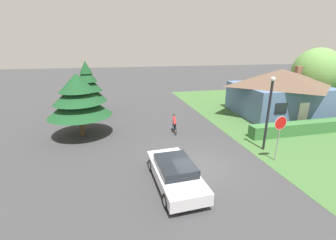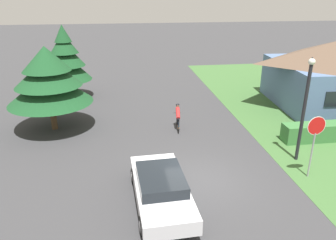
{
  "view_description": "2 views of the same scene",
  "coord_description": "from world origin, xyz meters",
  "views": [
    {
      "loc": [
        -4.26,
        -10.54,
        6.44
      ],
      "look_at": [
        -0.62,
        4.8,
        1.34
      ],
      "focal_mm": 24.0,
      "sensor_mm": 36.0,
      "label": 1
    },
    {
      "loc": [
        -2.9,
        -11.48,
        7.46
      ],
      "look_at": [
        -0.76,
        3.59,
        1.39
      ],
      "focal_mm": 35.0,
      "sensor_mm": 36.0,
      "label": 2
    }
  ],
  "objects": [
    {
      "name": "stop_sign",
      "position": [
        4.74,
        -0.3,
        1.99
      ],
      "size": [
        0.8,
        0.07,
        2.76
      ],
      "rotation": [
        0.0,
        0.0,
        3.18
      ],
      "color": "gray",
      "rests_on": "ground"
    },
    {
      "name": "conifer_tall_far",
      "position": [
        -6.88,
        12.56,
        2.86
      ],
      "size": [
        3.53,
        3.53,
        5.25
      ],
      "color": "#4C3823",
      "rests_on": "ground"
    },
    {
      "name": "hedge_row",
      "position": [
        10.59,
        3.04,
        0.47
      ],
      "size": [
        10.63,
        0.9,
        0.95
      ],
      "primitive_type": "cube",
      "color": "#387038",
      "rests_on": "ground"
    },
    {
      "name": "conifer_tall_near",
      "position": [
        -6.92,
        6.62,
        2.93
      ],
      "size": [
        4.6,
        4.6,
        4.72
      ],
      "color": "#4C3823",
      "rests_on": "ground"
    },
    {
      "name": "deciduous_tree_right",
      "position": [
        16.47,
        9.19,
        3.91
      ],
      "size": [
        4.83,
        4.83,
        6.46
      ],
      "color": "#4C3823",
      "rests_on": "ground"
    },
    {
      "name": "grass_verge_right",
      "position": [
        11.97,
        4.0,
        0.01
      ],
      "size": [
        16.0,
        36.0,
        0.01
      ],
      "primitive_type": "cube",
      "color": "#3D6633",
      "rests_on": "ground"
    },
    {
      "name": "ground_plane",
      "position": [
        0.0,
        0.0,
        0.0
      ],
      "size": [
        140.0,
        140.0,
        0.0
      ],
      "primitive_type": "plane",
      "color": "#38383A"
    },
    {
      "name": "street_lamp",
      "position": [
        5.02,
        1.2,
        2.76
      ],
      "size": [
        0.29,
        0.29,
        4.85
      ],
      "color": "black",
      "rests_on": "ground"
    },
    {
      "name": "sedan_left_lane",
      "position": [
        -1.71,
        -1.28,
        0.65
      ],
      "size": [
        2.08,
        4.67,
        1.25
      ],
      "rotation": [
        0.0,
        0.0,
        1.62
      ],
      "color": "silver",
      "rests_on": "ground"
    },
    {
      "name": "cottage_house",
      "position": [
        11.48,
        8.3,
        2.32
      ],
      "size": [
        8.92,
        8.15,
        4.67
      ],
      "rotation": [
        0.0,
        0.0,
        -0.06
      ],
      "color": "slate",
      "rests_on": "ground"
    },
    {
      "name": "cyclist",
      "position": [
        0.09,
        5.6,
        0.7
      ],
      "size": [
        0.44,
        1.7,
        1.46
      ],
      "rotation": [
        0.0,
        0.0,
        1.48
      ],
      "color": "black",
      "rests_on": "ground"
    }
  ]
}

